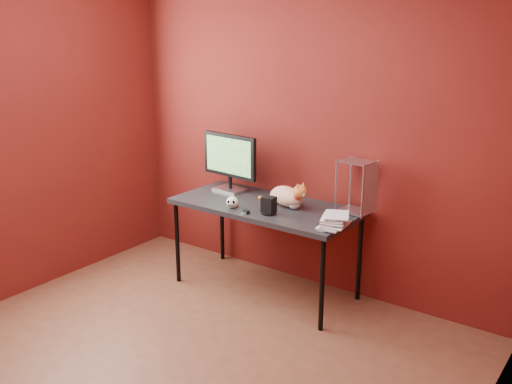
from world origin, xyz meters
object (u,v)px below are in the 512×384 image
Objects in this scene: monitor at (230,159)px; speaker at (269,206)px; desk at (265,210)px; skull_mug at (232,202)px; book_stack at (327,150)px; cat at (287,196)px.

speaker is (0.63, -0.32, -0.21)m from monitor.
skull_mug reaches higher than desk.
book_stack is at bearing -15.35° from desk.
desk is 2.63× the size of monitor.
monitor is at bearing 106.16° from skull_mug.
desk is 11.09× the size of speaker.
desk is 14.63× the size of skull_mug.
speaker is at bearing -49.39° from desk.
skull_mug is at bearing -117.00° from cat.
cat reaches higher than skull_mug.
cat is (0.63, -0.08, -0.20)m from monitor.
monitor is at bearing 149.74° from speaker.
speaker is (0.31, 0.05, 0.02)m from skull_mug.
book_stack is (1.10, -0.31, 0.28)m from monitor.
monitor is 0.74m from speaker.
book_stack is (0.79, 0.06, 0.51)m from skull_mug.
monitor is at bearing 164.19° from book_stack.
cat is at bearing 21.07° from desk.
speaker is at bearing -70.43° from cat.
cat reaches higher than speaker.
skull_mug is (-0.32, -0.29, -0.03)m from cat.
cat is 4.74× the size of skull_mug.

